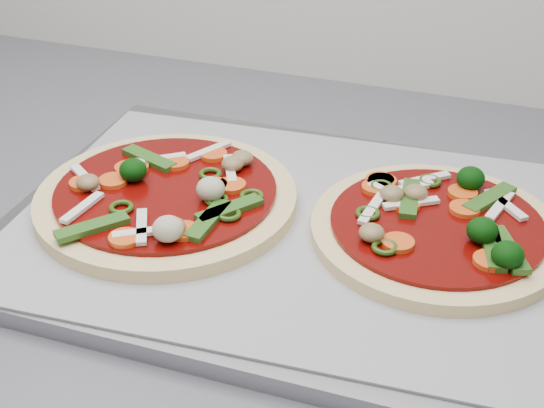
% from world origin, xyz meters
% --- Properties ---
extents(baking_tray, '(0.47, 0.35, 0.02)m').
position_xyz_m(baking_tray, '(-0.42, 1.26, 0.91)').
color(baking_tray, gray).
rests_on(baking_tray, countertop).
extents(parchment, '(0.47, 0.35, 0.00)m').
position_xyz_m(parchment, '(-0.42, 1.26, 0.92)').
color(parchment, '#94949A').
rests_on(parchment, baking_tray).
extents(pizza_left, '(0.27, 0.27, 0.04)m').
position_xyz_m(pizza_left, '(-0.53, 1.25, 0.93)').
color(pizza_left, '#F0D687').
rests_on(pizza_left, parchment).
extents(pizza_right, '(0.23, 0.23, 0.03)m').
position_xyz_m(pizza_right, '(-0.31, 1.28, 0.93)').
color(pizza_right, '#F0D687').
rests_on(pizza_right, parchment).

